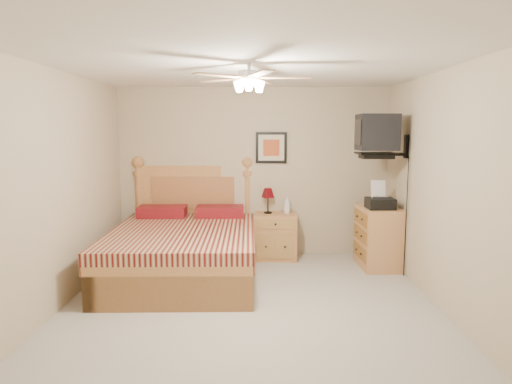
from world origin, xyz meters
The scene contains 17 objects.
floor centered at (0.00, 0.00, 0.00)m, with size 4.50×4.50×0.00m, color #A09A91.
ceiling centered at (0.00, 0.00, 2.50)m, with size 4.00×4.50×0.04m, color white.
wall_back centered at (0.00, 2.25, 1.25)m, with size 4.00×0.04×2.50m, color tan.
wall_front centered at (0.00, -2.25, 1.25)m, with size 4.00×0.04×2.50m, color tan.
wall_left centered at (-2.00, 0.00, 1.25)m, with size 0.04×4.50×2.50m, color tan.
wall_right centered at (2.00, 0.00, 1.25)m, with size 0.04×4.50×2.50m, color tan.
bed centered at (-0.88, 1.12, 0.75)m, with size 1.77×2.32×1.50m, color #B67037, non-canonical shape.
nightstand centered at (0.34, 2.00, 0.33)m, with size 0.61×0.46×0.67m, color #9D6338.
table_lamp centered at (0.22, 2.06, 0.85)m, with size 0.20×0.20×0.37m, color #4F040A, non-canonical shape.
lotion_bottle centered at (0.50, 2.05, 0.79)m, with size 0.10×0.10×0.25m, color silver.
framed_picture centered at (0.27, 2.23, 1.62)m, with size 0.46×0.04×0.46m, color black.
dresser centered at (1.73, 1.59, 0.42)m, with size 0.49×0.71×0.84m, color #A86C3C.
fax_machine centered at (1.70, 1.46, 1.02)m, with size 0.35×0.37×0.37m, color black, non-canonical shape.
magazine_lower centered at (1.66, 1.82, 0.85)m, with size 0.21×0.28×0.03m, color beige.
magazine_upper centered at (1.67, 1.83, 0.88)m, with size 0.22×0.30×0.02m, color tan.
wall_tv centered at (1.75, 1.34, 1.81)m, with size 0.56×0.46×0.58m, color black, non-canonical shape.
ceiling_fan centered at (0.00, -0.20, 2.36)m, with size 1.14×1.14×0.28m, color white, non-canonical shape.
Camera 1 is at (0.10, -4.54, 1.87)m, focal length 32.00 mm.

